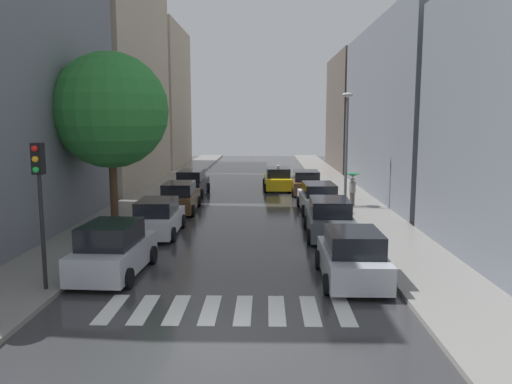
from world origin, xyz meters
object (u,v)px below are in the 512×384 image
parked_car_left_second (158,218)px  street_tree_left (110,111)px  parked_car_right_second (329,219)px  parked_car_right_third (318,198)px  pedestrian_foreground (353,183)px  taxi_midroad (278,179)px  parked_car_left_nearest (113,251)px  parked_car_left_fourth (192,184)px  parked_car_right_fourth (306,183)px  traffic_light_left_corner (39,184)px  parked_car_left_third (179,198)px  lamp_post_right (347,142)px  parked_car_right_nearest (353,258)px

parked_car_left_second → street_tree_left: size_ratio=0.54×
parked_car_left_second → parked_car_right_second: (7.58, -0.23, 0.04)m
parked_car_right_third → pedestrian_foreground: size_ratio=2.54×
taxi_midroad → street_tree_left: bearing=146.8°
parked_car_left_nearest → parked_car_left_fourth: parked_car_left_nearest is taller
parked_car_left_nearest → taxi_midroad: (5.89, 20.69, -0.06)m
parked_car_left_nearest → street_tree_left: size_ratio=0.52×
parked_car_right_fourth → pedestrian_foreground: bearing=-158.2°
parked_car_left_nearest → traffic_light_left_corner: traffic_light_left_corner is taller
parked_car_right_third → traffic_light_left_corner: traffic_light_left_corner is taller
parked_car_left_third → lamp_post_right: bearing=-86.8°
parked_car_left_third → parked_car_right_third: size_ratio=0.95×
parked_car_right_nearest → parked_car_right_third: parked_car_right_nearest is taller
parked_car_left_fourth → parked_car_right_fourth: (7.76, 0.66, -0.04)m
pedestrian_foreground → street_tree_left: 13.89m
lamp_post_right → parked_car_left_third: bearing=-175.7°
parked_car_left_third → pedestrian_foreground: bearing=-84.3°
parked_car_right_fourth → parked_car_right_second: bearing=-179.7°
parked_car_right_third → parked_car_right_fourth: 6.65m
parked_car_left_nearest → pedestrian_foreground: (10.00, 12.77, 0.67)m
parked_car_left_third → parked_car_right_second: parked_car_right_second is taller
taxi_midroad → traffic_light_left_corner: (-7.37, -22.54, 2.52)m
traffic_light_left_corner → parked_car_left_fourth: bearing=85.6°
parked_car_left_second → parked_car_right_fourth: 14.60m
lamp_post_right → traffic_light_left_corner: bearing=-127.8°
parked_car_right_nearest → parked_car_right_fourth: size_ratio=0.94×
parked_car_left_second → parked_car_left_third: bearing=-0.6°
lamp_post_right → parked_car_right_second: bearing=-104.6°
parked_car_left_fourth → pedestrian_foreground: (9.98, -4.96, 0.70)m
parked_car_right_second → parked_car_right_fourth: bearing=1.6°
parked_car_left_nearest → parked_car_right_fourth: bearing=-20.1°
parked_car_right_fourth → lamp_post_right: size_ratio=0.67×
parked_car_left_third → parked_car_left_fourth: (-0.20, 6.12, 0.03)m
parked_car_right_fourth → parked_car_right_nearest: bearing=-179.8°
parked_car_right_nearest → parked_car_right_fourth: bearing=0.3°
parked_car_left_nearest → pedestrian_foreground: size_ratio=2.21×
parked_car_right_third → lamp_post_right: (1.57, 0.56, 3.12)m
parked_car_left_second → parked_car_right_second: parked_car_right_second is taller
parked_car_left_third → parked_car_right_second: (7.58, -5.94, 0.02)m
parked_car_left_third → pedestrian_foreground: 9.87m
parked_car_left_third → parked_car_right_second: 9.63m
parked_car_right_second → parked_car_right_fourth: 12.72m
parked_car_left_second → parked_car_left_fourth: bearing=0.4°
parked_car_left_nearest → parked_car_right_nearest: (7.77, -0.54, -0.04)m
parked_car_left_nearest → parked_car_left_second: 5.91m
parked_car_right_fourth → taxi_midroad: 2.97m
parked_car_left_second → parked_car_right_fourth: size_ratio=1.01×
pedestrian_foreground → street_tree_left: (-12.15, -5.42, 4.01)m
parked_car_left_fourth → traffic_light_left_corner: bearing=176.7°
parked_car_left_fourth → taxi_midroad: size_ratio=1.03×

